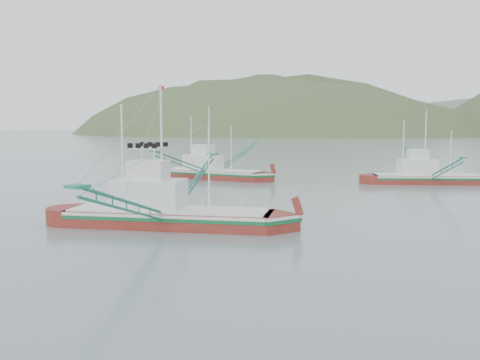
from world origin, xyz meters
The scene contains 5 objects.
ground centered at (0.00, 0.00, 0.00)m, with size 1200.00×1200.00×0.00m, color slate.
main_boat centered at (-2.50, -1.39, 2.40)m, with size 17.05×28.99×12.11m.
bg_boat_far centered at (9.66, 41.13, 2.23)m, with size 15.86×25.15×10.82m.
bg_boat_left centered at (-19.79, 31.97, 1.60)m, with size 16.09×28.84×11.67m.
headland_left centered at (-180.00, 360.00, 0.00)m, with size 448.00×308.00×210.00m, color #40542B.
Camera 1 is at (23.45, -35.20, 8.18)m, focal length 40.00 mm.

